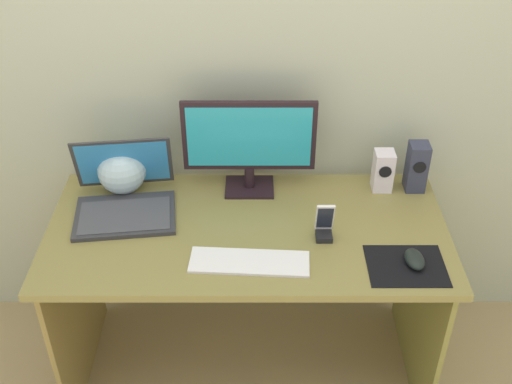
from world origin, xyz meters
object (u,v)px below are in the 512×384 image
speaker_near_monitor (382,170)px  keyboard_external (248,262)px  laptop (123,198)px  mouse (413,259)px  phone_in_dock (323,226)px  fishbowl (120,171)px  speaker_right (415,167)px  monitor (248,143)px

speaker_near_monitor → keyboard_external: size_ratio=0.41×
laptop → mouse: (0.97, -0.30, -0.03)m
speaker_near_monitor → laptop: 0.94m
speaker_near_monitor → mouse: 0.43m
laptop → phone_in_dock: laptop is taller
fishbowl → speaker_right: bearing=0.4°
monitor → speaker_right: (0.61, 0.00, -0.10)m
speaker_right → mouse: bearing=-101.1°
monitor → mouse: monitor is taller
monitor → keyboard_external: size_ratio=1.24×
laptop → monitor: bearing=15.7°
speaker_right → keyboard_external: (-0.61, -0.42, -0.09)m
fishbowl → phone_in_dock: (0.72, -0.28, -0.04)m
laptop → phone_in_dock: (0.69, -0.16, -0.00)m
speaker_near_monitor → phone_in_dock: (-0.24, -0.29, -0.03)m
speaker_right → phone_in_dock: speaker_right is taller
mouse → phone_in_dock: size_ratio=0.73×
speaker_near_monitor → phone_in_dock: speaker_near_monitor is taller
speaker_right → keyboard_external: speaker_right is taller
speaker_right → mouse: (-0.08, -0.42, -0.07)m
laptop → keyboard_external: 0.53m
phone_in_dock → mouse: bearing=-26.2°
speaker_near_monitor → keyboard_external: (-0.49, -0.42, -0.07)m
monitor → speaker_right: monitor is taller
monitor → keyboard_external: monitor is taller
speaker_right → phone_in_dock: (-0.36, -0.29, -0.05)m
laptop → phone_in_dock: size_ratio=2.79×
speaker_near_monitor → fishbowl: bearing=-179.6°
mouse → speaker_near_monitor: bearing=90.4°
speaker_near_monitor → fishbowl: fishbowl is taller
monitor → mouse: 0.70m
fishbowl → mouse: 1.08m
speaker_near_monitor → mouse: bearing=-84.8°
monitor → phone_in_dock: bearing=-48.3°
speaker_right → keyboard_external: bearing=-145.5°
speaker_right → keyboard_external: size_ratio=0.50×
fishbowl → keyboard_external: bearing=-41.1°
keyboard_external → phone_in_dock: (0.25, 0.13, 0.04)m
monitor → phone_in_dock: size_ratio=3.46×
speaker_near_monitor → keyboard_external: bearing=-139.4°
speaker_right → laptop: (-1.05, -0.13, -0.05)m
monitor → laptop: 0.48m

